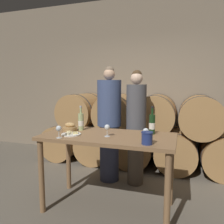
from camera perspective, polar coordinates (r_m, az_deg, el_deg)
The scene contains 14 objects.
ground_plane at distance 2.89m, azimuth -1.00°, elevation -23.76°, with size 10.00×10.00×0.00m, color #665E51.
stone_wall_back at distance 4.55m, azimuth 7.89°, elevation 8.59°, with size 10.00×0.12×3.20m.
barrel_stack at distance 4.08m, azimuth 6.22°, elevation -5.09°, with size 3.62×0.91×1.32m.
tasting_table at distance 2.58m, azimuth -1.04°, elevation -8.76°, with size 1.53×0.74×0.91m.
person_left at distance 3.33m, azimuth -0.71°, elevation -3.13°, with size 0.36×0.36×1.75m.
person_right at distance 3.23m, azimuth 6.29°, elevation -3.77°, with size 0.29×0.29×1.69m.
wine_bottle_red at distance 2.61m, azimuth 10.43°, elevation -3.11°, with size 0.07×0.07×0.33m.
wine_bottle_white at distance 2.81m, azimuth -8.12°, elevation -2.50°, with size 0.07×0.07×0.31m.
blue_crock at distance 2.17m, azimuth 9.14°, elevation -6.60°, with size 0.12×0.12×0.12m.
bread_basket at distance 2.80m, azimuth -10.93°, elevation -4.04°, with size 0.18×0.18×0.11m.
cheese_plate at distance 2.58m, azimuth -10.65°, elevation -5.68°, with size 0.22×0.22×0.04m.
wine_glass_far_left at distance 2.45m, azimuth -13.74°, elevation -4.34°, with size 0.06×0.06×0.14m.
wine_glass_left at distance 2.45m, azimuth -1.29°, elevation -4.15°, with size 0.06×0.06×0.14m.
wine_glass_center at distance 2.28m, azimuth 8.82°, elevation -5.11°, with size 0.06×0.06×0.14m.
Camera 1 is at (0.81, -2.34, 1.49)m, focal length 35.00 mm.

